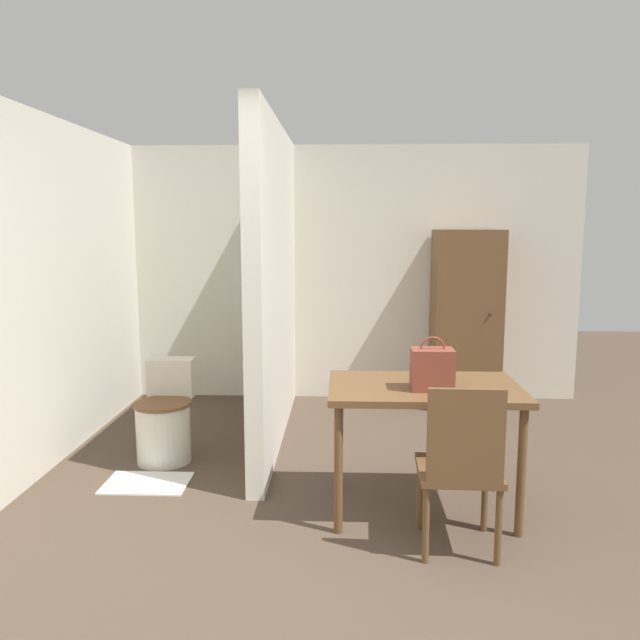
% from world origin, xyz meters
% --- Properties ---
extents(wall_back, '(4.90, 0.12, 2.50)m').
position_xyz_m(wall_back, '(0.00, 3.87, 1.25)').
color(wall_back, beige).
rests_on(wall_back, ground_plane).
extents(wall_left, '(0.12, 4.81, 2.50)m').
position_xyz_m(wall_left, '(-2.01, 1.90, 1.25)').
color(wall_left, beige).
rests_on(wall_left, ground_plane).
extents(partition_wall, '(0.12, 2.47, 2.50)m').
position_xyz_m(partition_wall, '(-0.42, 2.57, 1.25)').
color(partition_wall, beige).
rests_on(partition_wall, ground_plane).
extents(dining_table, '(1.13, 0.73, 0.78)m').
position_xyz_m(dining_table, '(0.61, 1.25, 0.69)').
color(dining_table, brown).
rests_on(dining_table, ground_plane).
extents(wooden_chair, '(0.44, 0.44, 0.93)m').
position_xyz_m(wooden_chair, '(0.75, 0.74, 0.50)').
color(wooden_chair, brown).
rests_on(wooden_chair, ground_plane).
extents(toilet, '(0.42, 0.56, 0.72)m').
position_xyz_m(toilet, '(-1.18, 2.04, 0.30)').
color(toilet, silver).
rests_on(toilet, ground_plane).
extents(handbag, '(0.24, 0.17, 0.31)m').
position_xyz_m(handbag, '(0.64, 1.15, 0.91)').
color(handbag, brown).
rests_on(handbag, dining_table).
extents(wooden_cabinet, '(0.62, 0.50, 1.69)m').
position_xyz_m(wooden_cabinet, '(1.29, 3.55, 0.84)').
color(wooden_cabinet, brown).
rests_on(wooden_cabinet, ground_plane).
extents(bath_mat, '(0.56, 0.38, 0.01)m').
position_xyz_m(bath_mat, '(-1.18, 1.57, 0.01)').
color(bath_mat, silver).
rests_on(bath_mat, ground_plane).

